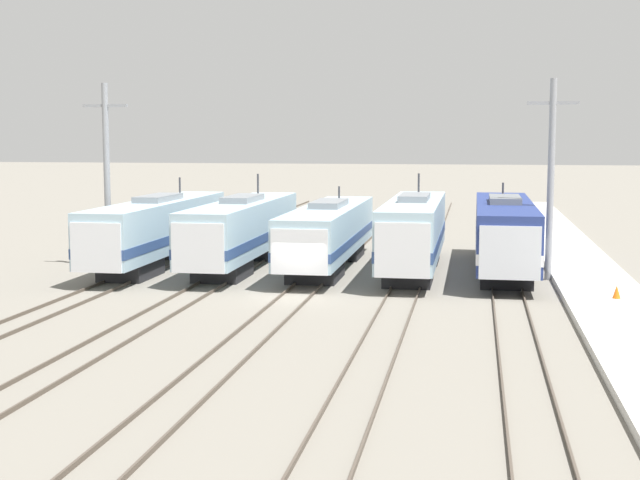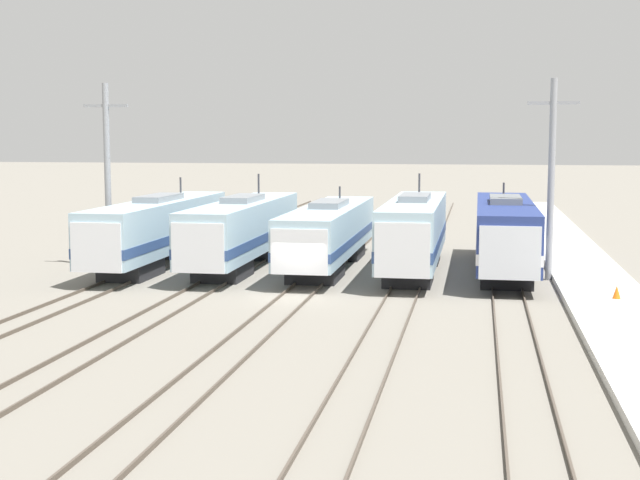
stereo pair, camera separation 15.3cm
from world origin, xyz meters
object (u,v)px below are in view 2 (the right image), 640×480
Objects in this scene: locomotive_center_right at (414,233)px; catenary_tower_right at (551,177)px; locomotive_far_left at (156,231)px; traffic_cone at (617,292)px; catenary_tower_left at (107,173)px; locomotive_center_left at (241,231)px; locomotive_center at (328,234)px; locomotive_far_right at (505,234)px.

locomotive_center_right is 7.99m from catenary_tower_right.
locomotive_far_left reaches higher than traffic_cone.
catenary_tower_left reaches higher than locomotive_center_right.
locomotive_far_left is at bearing 13.89° from catenary_tower_left.
locomotive_center is (4.97, 0.55, -0.13)m from locomotive_center_left.
traffic_cone is (24.62, -7.61, -1.53)m from locomotive_far_left.
catenary_tower_left reaches higher than traffic_cone.
catenary_tower_right is at bearing 109.50° from traffic_cone.
traffic_cone is (4.73, -8.92, -1.57)m from locomotive_far_right.
locomotive_far_right is at bearing 3.75° from locomotive_far_left.
traffic_cone is at bearing -22.51° from locomotive_center_left.
locomotive_far_right is at bearing 4.95° from catenary_tower_left.
locomotive_center_left is at bearing 6.04° from locomotive_far_left.
locomotive_far_left is 29.79× the size of traffic_cone.
locomotive_center_left is 1.05× the size of locomotive_center_right.
catenary_tower_left reaches higher than locomotive_center.
locomotive_far_left is 19.92m from locomotive_far_right.
locomotive_far_right is 22.81m from catenary_tower_left.
catenary_tower_right is 8.85m from traffic_cone.
catenary_tower_left is (-7.58, -1.17, 3.33)m from locomotive_center_left.
locomotive_center_right is 27.44× the size of traffic_cone.
locomotive_center_left is 1.62× the size of catenary_tower_left.
locomotive_center_left is at bearing -173.69° from locomotive_center.
traffic_cone is at bearing -39.32° from locomotive_center_right.
locomotive_center is 17.11m from traffic_cone.
locomotive_center_left is (4.97, 0.53, -0.00)m from locomotive_far_left.
locomotive_center is 1.00× the size of locomotive_far_right.
locomotive_center_right reaches higher than locomotive_far_left.
locomotive_center_left reaches higher than locomotive_far_right.
locomotive_center_right is at bearing -1.11° from locomotive_center_left.
locomotive_far_left is 5.00m from locomotive_center_left.
catenary_tower_right is at bearing -40.72° from locomotive_far_right.
locomotive_far_left is 1.00× the size of locomotive_center.
locomotive_center_right reaches higher than locomotive_far_right.
locomotive_center_left reaches higher than traffic_cone.
locomotive_center_left is 8.36m from catenary_tower_left.
catenary_tower_left is at bearing -176.80° from locomotive_center_right.
locomotive_far_right is (19.88, 1.30, 0.04)m from locomotive_far_left.
locomotive_far_right is at bearing 1.32° from locomotive_center.
locomotive_far_right is at bearing 11.05° from locomotive_center_right.
locomotive_center is 1.08× the size of locomotive_center_right.
locomotive_far_left is 14.92m from locomotive_center_right.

